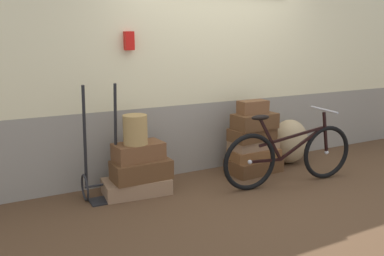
# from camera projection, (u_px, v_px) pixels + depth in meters

# --- Properties ---
(ground) EXTENTS (9.62, 5.20, 0.06)m
(ground) POSITION_uv_depth(u_px,v_px,m) (246.00, 189.00, 4.64)
(ground) COLOR #513823
(station_building) EXTENTS (7.62, 0.74, 2.48)m
(station_building) POSITION_uv_depth(u_px,v_px,m) (211.00, 72.00, 5.09)
(station_building) COLOR gray
(station_building) RESTS_ON ground
(suitcase_0) EXTENTS (0.74, 0.45, 0.17)m
(suitcase_0) POSITION_uv_depth(u_px,v_px,m) (137.00, 186.00, 4.40)
(suitcase_0) COLOR #937051
(suitcase_0) RESTS_ON ground
(suitcase_1) EXTENTS (0.63, 0.34, 0.21)m
(suitcase_1) POSITION_uv_depth(u_px,v_px,m) (141.00, 170.00, 4.36)
(suitcase_1) COLOR brown
(suitcase_1) RESTS_ON suitcase_0
(suitcase_2) EXTENTS (0.55, 0.34, 0.18)m
(suitcase_2) POSITION_uv_depth(u_px,v_px,m) (139.00, 151.00, 4.36)
(suitcase_2) COLOR brown
(suitcase_2) RESTS_ON suitcase_1
(suitcase_3) EXTENTS (0.70, 0.45, 0.18)m
(suitcase_3) POSITION_uv_depth(u_px,v_px,m) (254.00, 165.00, 5.11)
(suitcase_3) COLOR brown
(suitcase_3) RESTS_ON ground
(suitcase_4) EXTENTS (0.63, 0.38, 0.13)m
(suitcase_4) POSITION_uv_depth(u_px,v_px,m) (254.00, 154.00, 5.07)
(suitcase_4) COLOR brown
(suitcase_4) RESTS_ON suitcase_3
(suitcase_5) EXTENTS (0.61, 0.34, 0.11)m
(suitcase_5) POSITION_uv_depth(u_px,v_px,m) (254.00, 144.00, 5.08)
(suitcase_5) COLOR #937051
(suitcase_5) RESTS_ON suitcase_4
(suitcase_6) EXTENTS (0.60, 0.36, 0.15)m
(suitcase_6) POSITION_uv_depth(u_px,v_px,m) (252.00, 134.00, 5.02)
(suitcase_6) COLOR brown
(suitcase_6) RESTS_ON suitcase_5
(suitcase_7) EXTENTS (0.57, 0.34, 0.19)m
(suitcase_7) POSITION_uv_depth(u_px,v_px,m) (255.00, 121.00, 4.95)
(suitcase_7) COLOR brown
(suitcase_7) RESTS_ON suitcase_6
(suitcase_8) EXTENTS (0.37, 0.20, 0.16)m
(suitcase_8) POSITION_uv_depth(u_px,v_px,m) (253.00, 107.00, 4.92)
(suitcase_8) COLOR brown
(suitcase_8) RESTS_ON suitcase_7
(wicker_basket) EXTENTS (0.26, 0.26, 0.32)m
(wicker_basket) POSITION_uv_depth(u_px,v_px,m) (135.00, 130.00, 4.26)
(wicker_basket) COLOR #A8844C
(wicker_basket) RESTS_ON suitcase_2
(luggage_trolley) EXTENTS (0.41, 0.36, 1.22)m
(luggage_trolley) POSITION_uv_depth(u_px,v_px,m) (103.00, 172.00, 4.24)
(luggage_trolley) COLOR black
(luggage_trolley) RESTS_ON ground
(burlap_sack) EXTENTS (0.52, 0.44, 0.60)m
(burlap_sack) POSITION_uv_depth(u_px,v_px,m) (289.00, 141.00, 5.44)
(burlap_sack) COLOR tan
(burlap_sack) RESTS_ON ground
(bicycle) EXTENTS (1.70, 0.46, 0.86)m
(bicycle) POSITION_uv_depth(u_px,v_px,m) (289.00, 155.00, 4.64)
(bicycle) COLOR black
(bicycle) RESTS_ON ground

